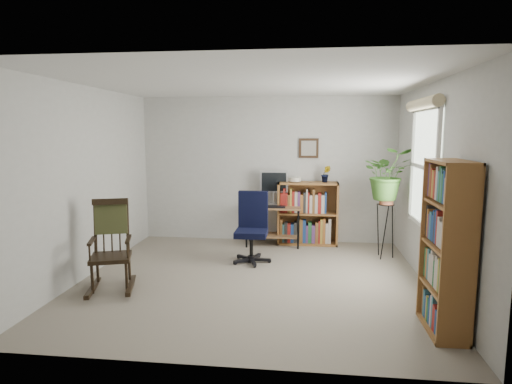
# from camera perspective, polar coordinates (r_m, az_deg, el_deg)

# --- Properties ---
(floor) EXTENTS (4.20, 4.00, 0.00)m
(floor) POSITION_cam_1_polar(r_m,az_deg,el_deg) (5.43, -0.50, -11.63)
(floor) COLOR gray
(floor) RESTS_ON ground
(ceiling) EXTENTS (4.20, 4.00, 0.00)m
(ceiling) POSITION_cam_1_polar(r_m,az_deg,el_deg) (5.15, -0.54, 14.41)
(ceiling) COLOR silver
(ceiling) RESTS_ON ground
(wall_back) EXTENTS (4.20, 0.00, 2.40)m
(wall_back) POSITION_cam_1_polar(r_m,az_deg,el_deg) (7.13, 1.50, 2.98)
(wall_back) COLOR #BBBBB6
(wall_back) RESTS_ON ground
(wall_front) EXTENTS (4.20, 0.00, 2.40)m
(wall_front) POSITION_cam_1_polar(r_m,az_deg,el_deg) (3.21, -5.02, -3.30)
(wall_front) COLOR #BBBBB6
(wall_front) RESTS_ON ground
(wall_left) EXTENTS (0.00, 4.00, 2.40)m
(wall_left) POSITION_cam_1_polar(r_m,az_deg,el_deg) (5.80, -21.56, 1.26)
(wall_left) COLOR #BBBBB6
(wall_left) RESTS_ON ground
(wall_right) EXTENTS (0.00, 4.00, 2.40)m
(wall_right) POSITION_cam_1_polar(r_m,az_deg,el_deg) (5.32, 22.54, 0.63)
(wall_right) COLOR #BBBBB6
(wall_right) RESTS_ON ground
(window) EXTENTS (0.12, 1.20, 1.50)m
(window) POSITION_cam_1_polar(r_m,az_deg,el_deg) (5.58, 21.43, 3.07)
(window) COLOR silver
(window) RESTS_ON wall_right
(desk) EXTENTS (0.89, 0.49, 0.64)m
(desk) POSITION_cam_1_polar(r_m,az_deg,el_deg) (6.96, 2.30, -4.48)
(desk) COLOR brown
(desk) RESTS_ON floor
(monitor) EXTENTS (0.46, 0.16, 0.56)m
(monitor) POSITION_cam_1_polar(r_m,az_deg,el_deg) (6.99, 2.42, 0.57)
(monitor) COLOR silver
(monitor) RESTS_ON desk
(keyboard) EXTENTS (0.40, 0.15, 0.02)m
(keyboard) POSITION_cam_1_polar(r_m,az_deg,el_deg) (6.78, 2.24, -1.96)
(keyboard) COLOR black
(keyboard) RESTS_ON desk
(office_chair) EXTENTS (0.55, 0.55, 1.01)m
(office_chair) POSITION_cam_1_polar(r_m,az_deg,el_deg) (6.00, -0.63, -4.73)
(office_chair) COLOR black
(office_chair) RESTS_ON floor
(rocking_chair) EXTENTS (0.82, 1.05, 1.07)m
(rocking_chair) POSITION_cam_1_polar(r_m,az_deg,el_deg) (5.24, -18.87, -6.72)
(rocking_chair) COLOR black
(rocking_chair) RESTS_ON floor
(low_bookshelf) EXTENTS (0.97, 0.32, 1.02)m
(low_bookshelf) POSITION_cam_1_polar(r_m,az_deg,el_deg) (7.02, 6.90, -2.83)
(low_bookshelf) COLOR #945F30
(low_bookshelf) RESTS_ON floor
(tall_bookshelf) EXTENTS (0.30, 0.69, 1.58)m
(tall_bookshelf) POSITION_cam_1_polar(r_m,az_deg,el_deg) (4.26, 24.07, -6.77)
(tall_bookshelf) COLOR #945F30
(tall_bookshelf) RESTS_ON floor
(plant_stand) EXTENTS (0.31, 0.31, 0.93)m
(plant_stand) POSITION_cam_1_polar(r_m,az_deg,el_deg) (6.50, 16.84, -4.44)
(plant_stand) COLOR black
(plant_stand) RESTS_ON floor
(spider_plant) EXTENTS (1.69, 1.88, 1.46)m
(spider_plant) POSITION_cam_1_polar(r_m,az_deg,el_deg) (6.36, 17.26, 5.53)
(spider_plant) COLOR #376824
(spider_plant) RESTS_ON plant_stand
(potted_plant_small) EXTENTS (0.13, 0.24, 0.11)m
(potted_plant_small) POSITION_cam_1_polar(r_m,az_deg,el_deg) (6.95, 9.29, 1.73)
(potted_plant_small) COLOR #376824
(potted_plant_small) RESTS_ON low_bookshelf
(framed_picture) EXTENTS (0.32, 0.04, 0.32)m
(framed_picture) POSITION_cam_1_polar(r_m,az_deg,el_deg) (7.05, 7.04, 5.81)
(framed_picture) COLOR black
(framed_picture) RESTS_ON wall_back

